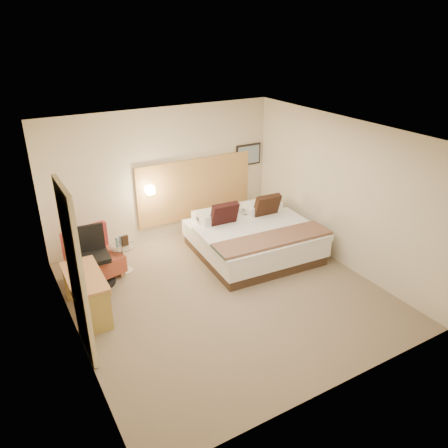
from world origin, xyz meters
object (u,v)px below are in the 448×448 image
desk (87,283)px  desk_chair (95,261)px  bed (253,237)px  lounge_chair (93,258)px  side_table (123,257)px

desk → desk_chair: desk_chair is taller
bed → lounge_chair: (-2.91, 0.71, 0.00)m
bed → side_table: (-2.40, 0.60, -0.06)m
bed → desk_chair: size_ratio=2.20×
desk → desk_chair: size_ratio=1.11×
lounge_chair → side_table: lounge_chair is taller
lounge_chair → desk: (-0.36, -1.11, 0.21)m
lounge_chair → desk_chair: (-0.03, -0.26, 0.08)m
lounge_chair → desk: bearing=-108.2°
side_table → desk: (-0.87, -1.01, 0.28)m
lounge_chair → desk_chair: 0.27m
side_table → desk_chair: (-0.53, -0.16, 0.15)m
bed → desk: bed is taller
side_table → desk_chair: 0.57m
bed → lounge_chair: bearing=166.4°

